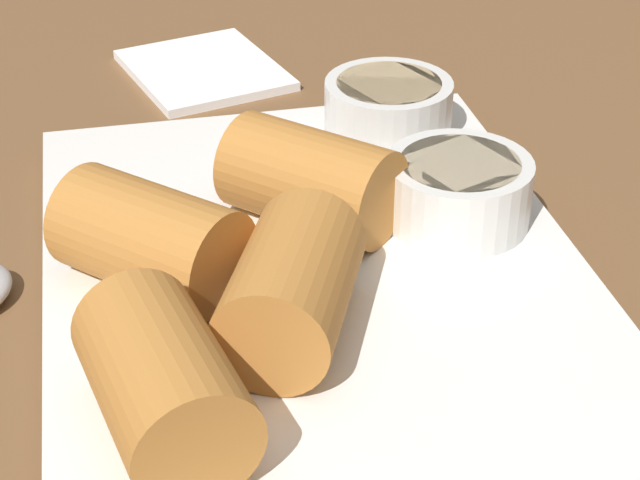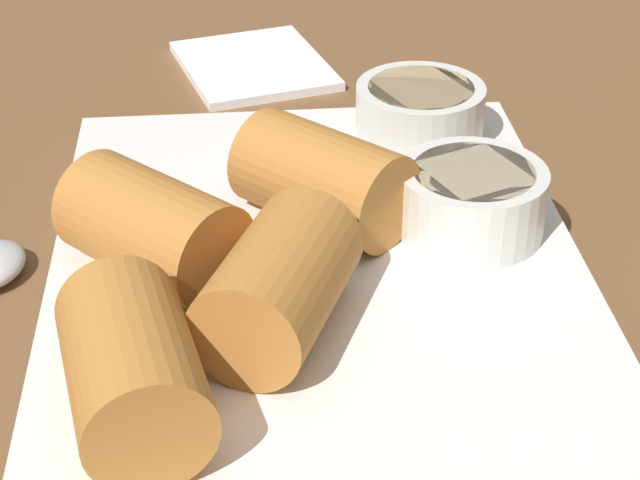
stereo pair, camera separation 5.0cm
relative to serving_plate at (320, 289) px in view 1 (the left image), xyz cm
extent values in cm
cube|color=brown|center=(2.74, -2.06, -1.76)|extent=(180.00, 140.00, 2.00)
cube|color=white|center=(0.00, 0.00, -0.16)|extent=(33.49, 23.82, 1.20)
cube|color=white|center=(0.00, 0.00, 0.59)|extent=(34.83, 24.77, 0.30)
cylinder|color=#B77533|center=(-0.90, -7.41, 3.17)|extent=(9.16, 9.18, 4.86)
sphere|color=#56843D|center=(-3.24, -9.77, 3.17)|extent=(3.16, 3.16, 3.16)
cylinder|color=#B77533|center=(4.03, -1.81, 3.17)|extent=(9.37, 7.70, 4.86)
sphere|color=#56843D|center=(0.98, -0.48, 3.17)|extent=(3.16, 3.16, 3.16)
cylinder|color=#B77533|center=(-4.64, 0.56, 3.17)|extent=(9.15, 9.18, 4.86)
sphere|color=#B23D2D|center=(-6.98, -1.80, 3.17)|extent=(3.16, 3.16, 3.16)
cylinder|color=#B77533|center=(8.90, -7.73, 3.17)|extent=(8.96, 6.48, 4.86)
sphere|color=beige|center=(5.65, -8.45, 3.17)|extent=(3.16, 3.16, 3.16)
cylinder|color=silver|center=(-3.31, 7.59, 2.38)|extent=(7.13, 7.13, 3.28)
cylinder|color=beige|center=(-3.31, 7.59, 3.72)|extent=(5.84, 5.84, 0.59)
cylinder|color=silver|center=(-12.89, 6.69, 2.38)|extent=(7.13, 7.13, 3.28)
cylinder|color=#DBBC89|center=(-12.89, 6.69, 3.72)|extent=(5.84, 5.84, 0.59)
cube|color=white|center=(-26.94, -2.27, -0.46)|extent=(12.64, 11.52, 0.60)
camera|label=1|loc=(39.21, -8.51, 28.41)|focal=60.00mm
camera|label=2|loc=(39.96, -3.57, 28.41)|focal=60.00mm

